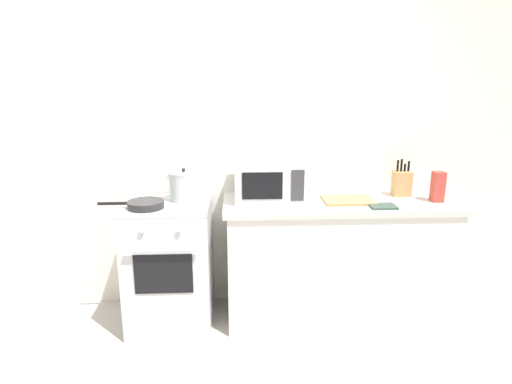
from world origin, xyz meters
TOP-DOWN VIEW (x-y plane):
  - ground_plane at (0.00, 0.00)m, footprint 10.00×10.00m
  - back_wall at (0.30, 0.97)m, footprint 4.40×0.10m
  - lower_cabinet_right at (0.90, 0.62)m, footprint 1.64×0.56m
  - countertop_right at (0.90, 0.62)m, footprint 1.70×0.60m
  - stove at (-0.35, 0.60)m, footprint 0.60×0.64m
  - stock_pot at (-0.24, 0.70)m, footprint 0.31×0.22m
  - frying_pan at (-0.49, 0.51)m, footprint 0.45×0.25m
  - microwave at (0.38, 0.68)m, footprint 0.50×0.37m
  - cutting_board at (0.95, 0.60)m, footprint 0.36×0.26m
  - knife_block at (1.40, 0.74)m, footprint 0.13×0.10m
  - pasta_box at (1.60, 0.57)m, footprint 0.08×0.08m
  - oven_mitt at (1.16, 0.44)m, footprint 0.18×0.14m

SIDE VIEW (x-z plane):
  - ground_plane at x=0.00m, z-range 0.00..0.00m
  - lower_cabinet_right at x=0.90m, z-range 0.00..0.88m
  - stove at x=-0.35m, z-range 0.00..0.92m
  - countertop_right at x=0.90m, z-range 0.88..0.92m
  - oven_mitt at x=1.16m, z-range 0.92..0.94m
  - cutting_board at x=0.95m, z-range 0.92..0.94m
  - frying_pan at x=-0.49m, z-range 0.92..0.97m
  - knife_block at x=1.40m, z-range 0.88..1.16m
  - stock_pot at x=-0.24m, z-range 0.91..1.15m
  - pasta_box at x=1.60m, z-range 0.92..1.14m
  - microwave at x=0.38m, z-range 0.92..1.22m
  - back_wall at x=0.30m, z-range 0.00..2.50m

